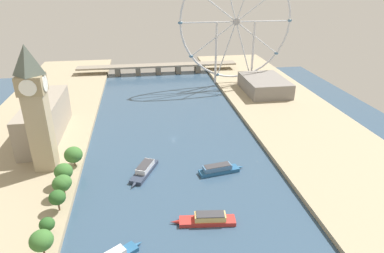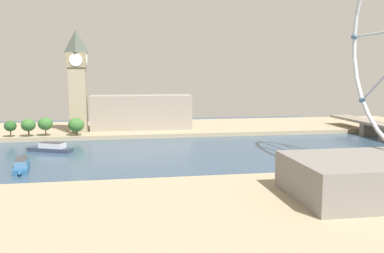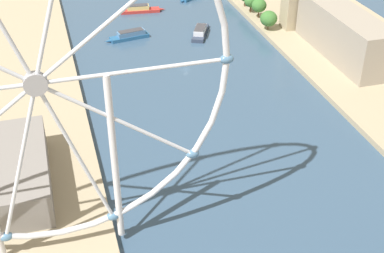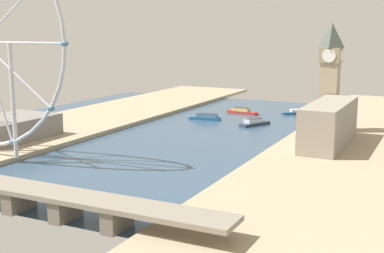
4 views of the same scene
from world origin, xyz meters
name	(u,v)px [view 2 (image 2 of 4)]	position (x,y,z in m)	size (l,w,h in m)	color
ground_plane	(127,157)	(0.00, 0.00, 0.00)	(384.60, 384.60, 0.00)	#334C66
riverbank_left	(125,129)	(-107.30, 0.00, 1.50)	(90.00, 520.00, 3.00)	tan
riverbank_right	(130,218)	(107.30, 0.00, 1.50)	(90.00, 520.00, 3.00)	tan
clock_tower	(77,80)	(-83.06, -34.95, 43.09)	(15.30, 15.30, 77.06)	tan
parliament_block	(141,112)	(-93.59, 12.87, 16.62)	(22.00, 79.63, 27.25)	gray
tree_row_embankment	(28,125)	(-67.35, -68.49, 11.20)	(12.70, 87.63, 13.53)	#513823
riverside_hall	(370,177)	(102.95, 88.13, 10.28)	(40.35, 58.45, 14.56)	gray
tour_boat_0	(50,148)	(-23.04, -46.45, 2.32)	(18.90, 31.85, 5.82)	#2D384C
tour_boat_2	(21,165)	(23.40, -52.92, 2.39)	(30.19, 11.07, 5.63)	#235684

